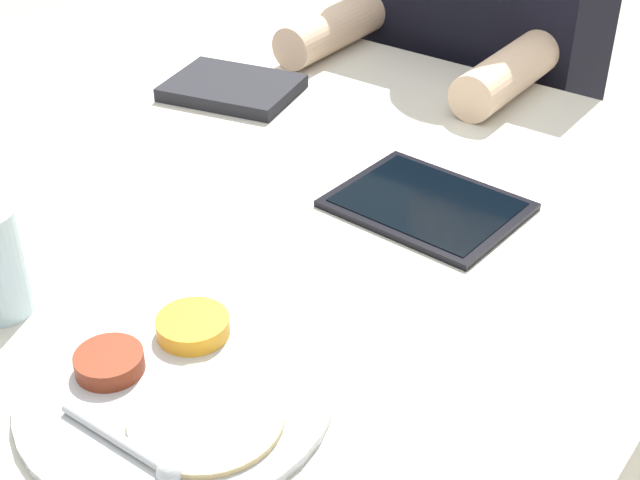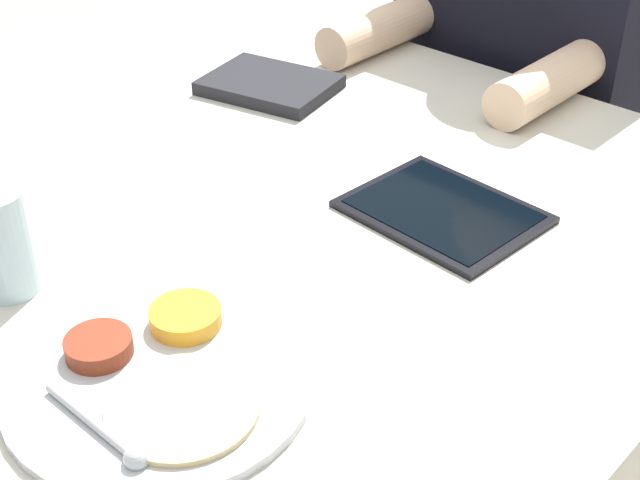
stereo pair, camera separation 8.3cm
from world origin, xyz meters
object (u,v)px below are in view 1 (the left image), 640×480
object	(u,v)px
red_notebook	(232,89)
tablet_device	(427,205)
thali_tray	(176,387)
person_diner	(466,118)

from	to	relation	value
red_notebook	tablet_device	bearing A→B (deg)	-15.71
thali_tray	person_diner	bearing A→B (deg)	102.44
thali_tray	tablet_device	size ratio (longest dim) A/B	1.27
tablet_device	person_diner	distance (m)	0.62
thali_tray	red_notebook	size ratio (longest dim) A/B	1.32
red_notebook	tablet_device	world-z (taller)	red_notebook
thali_tray	red_notebook	distance (m)	0.65
tablet_device	thali_tray	bearing A→B (deg)	-92.54
thali_tray	tablet_device	xyz separation A→B (m)	(0.02, 0.41, -0.00)
tablet_device	red_notebook	bearing A→B (deg)	164.29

